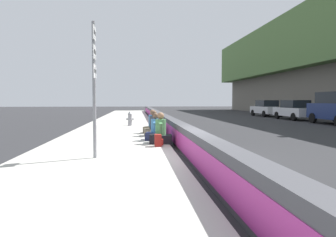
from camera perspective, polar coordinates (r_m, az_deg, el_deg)
The scene contains 12 objects.
ground_plane at distance 8.87m, azimuth 4.73°, elevation -7.56°, with size 160.00×160.00×0.00m, color #2B2B2D.
sidewalk_strip at distance 8.77m, azimuth -12.68°, elevation -7.28°, with size 80.00×4.40×0.14m, color #B5B2A8.
jersey_barrier at distance 8.80m, azimuth 4.72°, elevation -4.84°, with size 76.00×0.45×0.85m.
route_sign_post at distance 8.51m, azimuth -13.32°, elevation 7.02°, with size 0.44×0.09×3.60m.
fire_hydrant at distance 19.22m, azimuth -6.98°, elevation 0.04°, with size 0.26×0.46×0.88m.
seated_person_foreground at distance 11.21m, azimuth -1.35°, elevation -2.76°, with size 0.73×0.84×1.11m.
seated_person_middle at distance 12.13m, azimuth -2.29°, elevation -2.38°, with size 0.76×0.85×1.05m.
seated_person_rear at distance 13.61m, azimuth -2.59°, elevation -1.70°, with size 0.73×0.84×1.10m.
seated_person_far at distance 14.79m, azimuth -2.83°, elevation -1.31°, with size 0.86×0.94×1.10m.
backpack at distance 10.46m, azimuth -1.78°, elevation -4.03°, with size 0.32×0.28×0.40m.
parked_car_fourth at distance 29.29m, azimuth 22.13°, elevation 1.47°, with size 4.55×2.05×1.71m.
parked_car_midline at distance 34.58m, azimuth 17.54°, elevation 1.80°, with size 4.54×2.03×1.71m.
Camera 1 is at (-8.56, 1.61, 1.67)m, focal length 33.37 mm.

